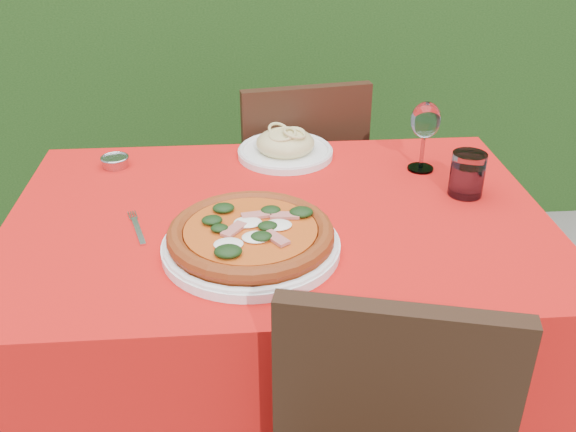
{
  "coord_description": "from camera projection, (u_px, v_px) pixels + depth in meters",
  "views": [
    {
      "loc": [
        -0.08,
        -1.32,
        1.47
      ],
      "look_at": [
        0.02,
        -0.05,
        0.77
      ],
      "focal_mm": 40.0,
      "sensor_mm": 36.0,
      "label": 1
    }
  ],
  "objects": [
    {
      "name": "steel_ramekin",
      "position": [
        115.0,
        162.0,
        1.73
      ],
      "size": [
        0.07,
        0.07,
        0.03
      ],
      "primitive_type": "cylinder",
      "color": "#AFAFB6",
      "rests_on": "dining_table"
    },
    {
      "name": "water_glass",
      "position": [
        467.0,
        176.0,
        1.57
      ],
      "size": [
        0.08,
        0.08,
        0.11
      ],
      "color": "silver",
      "rests_on": "dining_table"
    },
    {
      "name": "chair_far",
      "position": [
        298.0,
        187.0,
        2.17
      ],
      "size": [
        0.46,
        0.46,
        0.89
      ],
      "rotation": [
        0.0,
        0.0,
        3.29
      ],
      "color": "black",
      "rests_on": "ground"
    },
    {
      "name": "pasta_plate",
      "position": [
        285.0,
        147.0,
        1.79
      ],
      "size": [
        0.27,
        0.27,
        0.08
      ],
      "rotation": [
        0.0,
        0.0,
        -0.43
      ],
      "color": "white",
      "rests_on": "dining_table"
    },
    {
      "name": "dining_table",
      "position": [
        278.0,
        267.0,
        1.58
      ],
      "size": [
        1.26,
        0.86,
        0.75
      ],
      "color": "#452C16",
      "rests_on": "ground"
    },
    {
      "name": "hedge",
      "position": [
        255.0,
        8.0,
        2.77
      ],
      "size": [
        3.2,
        0.55,
        1.78
      ],
      "color": "black",
      "rests_on": "ground"
    },
    {
      "name": "wine_glass",
      "position": [
        425.0,
        123.0,
        1.66
      ],
      "size": [
        0.08,
        0.08,
        0.19
      ],
      "color": "silver",
      "rests_on": "dining_table"
    },
    {
      "name": "fork",
      "position": [
        138.0,
        231.0,
        1.43
      ],
      "size": [
        0.07,
        0.17,
        0.0
      ],
      "primitive_type": "cube",
      "rotation": [
        0.0,
        0.0,
        0.29
      ],
      "color": "silver",
      "rests_on": "dining_table"
    },
    {
      "name": "pizza_plate",
      "position": [
        251.0,
        238.0,
        1.34
      ],
      "size": [
        0.42,
        0.42,
        0.07
      ],
      "rotation": [
        0.0,
        0.0,
        -0.27
      ],
      "color": "white",
      "rests_on": "dining_table"
    }
  ]
}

